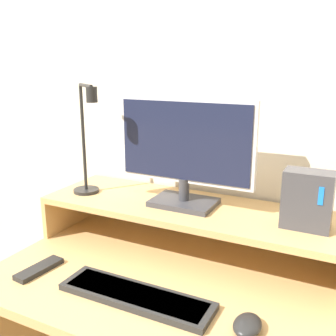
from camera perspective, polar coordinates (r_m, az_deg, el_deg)
The scene contains 9 objects.
wall_back at distance 1.45m, azimuth 6.68°, elevation 10.40°, with size 6.00×0.05×2.50m.
desk at distance 1.38m, azimuth -0.32°, elevation -23.20°, with size 1.04×0.70×0.74m.
monitor_shelf at distance 1.35m, azimuth 3.26°, elevation -6.50°, with size 1.04×0.33×0.16m.
monitor at distance 1.30m, azimuth 2.43°, elevation 2.63°, with size 0.48×0.15×0.36m.
desk_lamp at distance 1.42m, azimuth -11.69°, elevation 2.88°, with size 0.18×0.15×0.40m.
router_dock at distance 1.21m, azimuth 19.58°, elevation -4.37°, with size 0.14×0.08×0.17m.
keyboard at distance 1.14m, azimuth -4.69°, elevation -18.00°, with size 0.44×0.12×0.02m.
mouse at distance 1.04m, azimuth 11.46°, elevation -21.45°, with size 0.07×0.10×0.03m.
remote_control at distance 1.33m, azimuth -18.19°, elevation -13.74°, with size 0.07×0.16×0.02m.
Camera 1 is at (0.49, -0.62, 1.36)m, focal length 42.00 mm.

